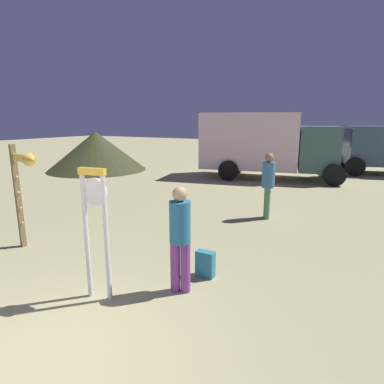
{
  "coord_description": "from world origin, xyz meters",
  "views": [
    {
      "loc": [
        2.94,
        -1.76,
        2.67
      ],
      "look_at": [
        -0.17,
        4.01,
        1.2
      ],
      "focal_mm": 30.1,
      "sensor_mm": 36.0,
      "label": 1
    }
  ],
  "objects_px": {
    "person_near_clock": "(180,234)",
    "person_distant": "(268,182)",
    "dome_tent": "(96,151)",
    "box_truck_near": "(264,143)",
    "standing_clock": "(96,221)",
    "arrow_sign": "(23,180)",
    "backpack": "(205,264)"
  },
  "relations": [
    {
      "from": "backpack",
      "to": "box_truck_near",
      "type": "distance_m",
      "value": 10.4
    },
    {
      "from": "person_near_clock",
      "to": "backpack",
      "type": "xyz_separation_m",
      "value": [
        0.13,
        0.64,
        -0.73
      ]
    },
    {
      "from": "backpack",
      "to": "person_distant",
      "type": "height_order",
      "value": "person_distant"
    },
    {
      "from": "standing_clock",
      "to": "arrow_sign",
      "type": "height_order",
      "value": "arrow_sign"
    },
    {
      "from": "standing_clock",
      "to": "backpack",
      "type": "bearing_deg",
      "value": 51.03
    },
    {
      "from": "backpack",
      "to": "dome_tent",
      "type": "bearing_deg",
      "value": 142.12
    },
    {
      "from": "arrow_sign",
      "to": "dome_tent",
      "type": "xyz_separation_m",
      "value": [
        -6.83,
        8.92,
        -0.46
      ]
    },
    {
      "from": "arrow_sign",
      "to": "person_distant",
      "type": "distance_m",
      "value": 5.93
    },
    {
      "from": "box_truck_near",
      "to": "backpack",
      "type": "bearing_deg",
      "value": -79.33
    },
    {
      "from": "standing_clock",
      "to": "box_truck_near",
      "type": "distance_m",
      "value": 11.55
    },
    {
      "from": "person_distant",
      "to": "dome_tent",
      "type": "height_order",
      "value": "dome_tent"
    },
    {
      "from": "person_distant",
      "to": "arrow_sign",
      "type": "bearing_deg",
      "value": -128.93
    },
    {
      "from": "person_near_clock",
      "to": "box_truck_near",
      "type": "relative_size",
      "value": 0.26
    },
    {
      "from": "arrow_sign",
      "to": "backpack",
      "type": "bearing_deg",
      "value": 10.89
    },
    {
      "from": "standing_clock",
      "to": "person_distant",
      "type": "xyz_separation_m",
      "value": [
        1.12,
        5.27,
        -0.23
      ]
    },
    {
      "from": "standing_clock",
      "to": "arrow_sign",
      "type": "relative_size",
      "value": 0.92
    },
    {
      "from": "person_near_clock",
      "to": "person_distant",
      "type": "distance_m",
      "value": 4.52
    },
    {
      "from": "arrow_sign",
      "to": "backpack",
      "type": "relative_size",
      "value": 4.74
    },
    {
      "from": "arrow_sign",
      "to": "person_near_clock",
      "type": "relative_size",
      "value": 1.29
    },
    {
      "from": "backpack",
      "to": "standing_clock",
      "type": "bearing_deg",
      "value": -128.97
    },
    {
      "from": "person_distant",
      "to": "box_truck_near",
      "type": "distance_m",
      "value": 6.56
    },
    {
      "from": "arrow_sign",
      "to": "dome_tent",
      "type": "distance_m",
      "value": 11.24
    },
    {
      "from": "person_near_clock",
      "to": "backpack",
      "type": "relative_size",
      "value": 3.68
    },
    {
      "from": "backpack",
      "to": "box_truck_near",
      "type": "xyz_separation_m",
      "value": [
        -1.91,
        10.13,
        1.4
      ]
    },
    {
      "from": "person_distant",
      "to": "box_truck_near",
      "type": "relative_size",
      "value": 0.27
    },
    {
      "from": "dome_tent",
      "to": "arrow_sign",
      "type": "bearing_deg",
      "value": -52.57
    },
    {
      "from": "dome_tent",
      "to": "box_truck_near",
      "type": "bearing_deg",
      "value": 12.56
    },
    {
      "from": "person_near_clock",
      "to": "backpack",
      "type": "distance_m",
      "value": 0.97
    },
    {
      "from": "standing_clock",
      "to": "backpack",
      "type": "relative_size",
      "value": 4.35
    },
    {
      "from": "box_truck_near",
      "to": "dome_tent",
      "type": "xyz_separation_m",
      "value": [
        -8.64,
        -1.92,
        -0.59
      ]
    },
    {
      "from": "backpack",
      "to": "box_truck_near",
      "type": "bearing_deg",
      "value": 100.67
    },
    {
      "from": "standing_clock",
      "to": "person_distant",
      "type": "bearing_deg",
      "value": 78.03
    }
  ]
}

